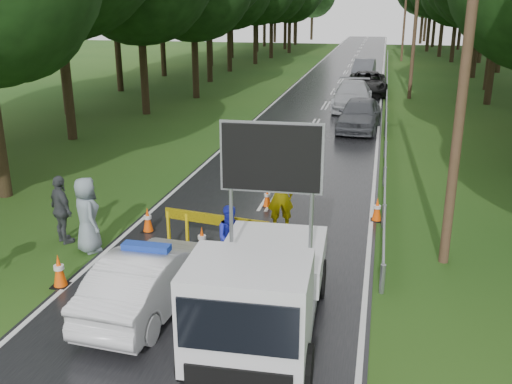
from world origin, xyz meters
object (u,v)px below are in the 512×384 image
(police_sedan, at_px, (148,280))
(civilian, at_px, (231,237))
(queue_car_first, at_px, (360,114))
(queue_car_second, at_px, (352,96))
(barrier, at_px, (216,225))
(queue_car_fourth, at_px, (364,69))
(queue_car_third, at_px, (367,83))
(work_truck, at_px, (260,289))
(officer, at_px, (280,196))

(police_sedan, relative_size, civilian, 2.57)
(queue_car_first, xyz_separation_m, queue_car_second, (-0.71, 6.00, -0.00))
(barrier, distance_m, civilian, 0.74)
(queue_car_fourth, bearing_deg, civilian, -89.90)
(civilian, bearing_deg, queue_car_fourth, 60.02)
(barrier, bearing_deg, police_sedan, -94.91)
(police_sedan, bearing_deg, queue_car_third, -92.78)
(police_sedan, bearing_deg, barrier, -100.02)
(police_sedan, relative_size, work_truck, 0.82)
(police_sedan, height_order, officer, officer)
(barrier, height_order, queue_car_second, queue_car_second)
(work_truck, bearing_deg, queue_car_second, 87.15)
(civilian, bearing_deg, queue_car_second, 58.59)
(queue_car_second, bearing_deg, queue_car_third, 82.51)
(police_sedan, xyz_separation_m, queue_car_fourth, (2.87, 39.96, 0.12))
(work_truck, height_order, queue_car_second, work_truck)
(queue_car_third, bearing_deg, queue_car_fourth, 91.48)
(police_sedan, height_order, queue_car_third, queue_car_third)
(officer, xyz_separation_m, queue_car_third, (1.53, 25.94, -0.23))
(officer, bearing_deg, queue_car_second, -112.00)
(work_truck, relative_size, queue_car_second, 0.89)
(barrier, relative_size, queue_car_second, 0.50)
(work_truck, bearing_deg, queue_car_fourth, 87.22)
(queue_car_third, bearing_deg, officer, -95.58)
(civilian, height_order, queue_car_second, queue_car_second)
(police_sedan, bearing_deg, queue_car_first, -96.83)
(queue_car_second, bearing_deg, queue_car_first, -84.30)
(police_sedan, distance_m, queue_car_third, 31.10)
(barrier, xyz_separation_m, queue_car_first, (2.81, 16.14, -0.06))
(queue_car_fourth, bearing_deg, queue_car_second, -87.75)
(police_sedan, distance_m, queue_car_second, 25.06)
(barrier, xyz_separation_m, officer, (1.25, 2.20, 0.14))
(queue_car_first, bearing_deg, civilian, -93.66)
(work_truck, distance_m, queue_car_second, 25.53)
(work_truck, bearing_deg, queue_car_first, 84.91)
(officer, height_order, civilian, officer)
(barrier, distance_m, queue_car_third, 28.28)
(queue_car_third, bearing_deg, police_sedan, -98.57)
(police_sedan, relative_size, queue_car_second, 0.73)
(police_sedan, bearing_deg, work_truck, 169.67)
(civilian, bearing_deg, officer, 47.72)
(work_truck, xyz_separation_m, civilian, (-1.32, 2.89, -0.27))
(police_sedan, bearing_deg, officer, -107.54)
(police_sedan, distance_m, officer, 5.33)
(officer, bearing_deg, work_truck, 76.62)
(civilian, relative_size, queue_car_third, 0.28)
(police_sedan, relative_size, queue_car_first, 0.86)
(civilian, distance_m, queue_car_third, 28.73)
(police_sedan, xyz_separation_m, queue_car_second, (2.77, 24.90, 0.15))
(barrier, height_order, civilian, civilian)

